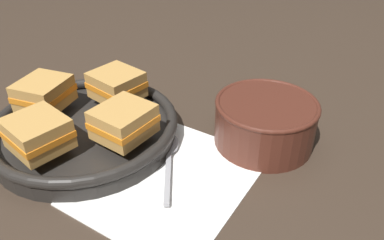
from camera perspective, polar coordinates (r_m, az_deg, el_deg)
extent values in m
plane|color=#382B21|center=(0.60, 1.72, -4.91)|extent=(4.00, 4.00, 0.00)
cube|color=white|center=(0.55, -3.11, -9.07)|extent=(0.27, 0.24, 0.00)
cylinder|color=#4C2319|center=(0.61, 11.02, -0.45)|extent=(0.16, 0.16, 0.08)
cylinder|color=gold|center=(0.60, 11.27, 1.55)|extent=(0.14, 0.14, 0.01)
torus|color=#4C2319|center=(0.60, 11.39, 2.45)|extent=(0.16, 0.16, 0.01)
cube|color=#9E9EA3|center=(0.55, -3.56, -8.78)|extent=(0.09, 0.08, 0.01)
ellipsoid|color=#9E9EA3|center=(0.61, -3.32, -3.63)|extent=(0.06, 0.05, 0.01)
cylinder|color=black|center=(0.65, -15.78, -2.01)|extent=(0.30, 0.30, 0.02)
torus|color=black|center=(0.64, -16.06, -0.46)|extent=(0.31, 0.31, 0.02)
cube|color=#C18E47|center=(0.69, -21.40, 2.83)|extent=(0.10, 0.09, 0.02)
cube|color=orange|center=(0.68, -21.64, 3.84)|extent=(0.10, 0.10, 0.01)
cube|color=#C18E47|center=(0.67, -21.88, 4.88)|extent=(0.10, 0.09, 0.02)
cube|color=#C18E47|center=(0.58, -22.16, -3.01)|extent=(0.08, 0.09, 0.02)
cube|color=orange|center=(0.58, -22.45, -1.88)|extent=(0.08, 0.09, 0.01)
cube|color=#C18E47|center=(0.57, -22.75, -0.72)|extent=(0.08, 0.09, 0.02)
cube|color=#C18E47|center=(0.57, -10.24, -1.40)|extent=(0.08, 0.08, 0.02)
cube|color=orange|center=(0.57, -10.37, -0.23)|extent=(0.08, 0.08, 0.01)
cube|color=#C18E47|center=(0.56, -10.51, 0.97)|extent=(0.08, 0.08, 0.02)
cube|color=#C18E47|center=(0.68, -11.28, 4.26)|extent=(0.08, 0.08, 0.02)
cube|color=orange|center=(0.67, -11.41, 5.31)|extent=(0.08, 0.09, 0.01)
cube|color=#C18E47|center=(0.67, -11.54, 6.37)|extent=(0.08, 0.08, 0.02)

